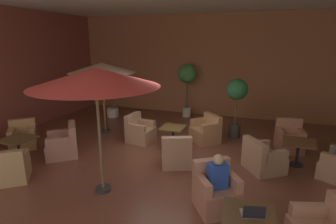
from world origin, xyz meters
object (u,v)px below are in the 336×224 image
at_px(armchair_mid_center_north, 140,132).
at_px(patron_by_window, 218,173).
at_px(armchair_rear_right_north, 10,169).
at_px(patio_umbrella_center_beige, 96,78).
at_px(armchair_rear_right_south, 23,137).
at_px(potted_tree_left_corner, 187,77).
at_px(armchair_mid_center_east, 176,153).
at_px(cafe_table_front_left, 248,221).
at_px(cafe_table_front_right, 298,146).
at_px(cafe_table_mid_center, 173,132).
at_px(potted_tree_mid_left, 111,91).
at_px(potted_tree_mid_right, 237,97).
at_px(cafe_table_rear_right, 18,143).
at_px(armchair_mid_center_south, 206,132).
at_px(armchair_front_right_north, 289,139).
at_px(armchair_rear_right_east, 63,144).
at_px(armchair_front_right_east, 263,159).
at_px(armchair_front_left_south, 216,192).
at_px(open_laptop, 253,213).
at_px(iced_drink_cup, 251,214).
at_px(patio_umbrella_tall_red, 102,68).

xyz_separation_m(armchair_mid_center_north, patron_by_window, (2.83, -2.72, 0.43)).
bearing_deg(armchair_rear_right_north, patron_by_window, 5.89).
height_order(patio_umbrella_center_beige, patron_by_window, patio_umbrella_center_beige).
bearing_deg(armchair_rear_right_south, potted_tree_left_corner, 52.31).
distance_m(armchair_mid_center_east, patron_by_window, 2.03).
bearing_deg(cafe_table_front_left, armchair_rear_right_north, 175.47).
xyz_separation_m(cafe_table_front_right, cafe_table_mid_center, (-3.32, 0.06, -0.03)).
height_order(potted_tree_mid_left, potted_tree_mid_right, potted_tree_mid_right).
xyz_separation_m(cafe_table_rear_right, patron_by_window, (5.19, -0.38, 0.25)).
xyz_separation_m(armchair_mid_center_north, armchair_mid_center_south, (1.95, 0.66, 0.00)).
xyz_separation_m(armchair_mid_center_east, potted_tree_mid_right, (1.18, 2.56, 1.04)).
distance_m(armchair_front_right_north, armchair_rear_right_east, 6.35).
relative_size(cafe_table_front_right, armchair_mid_center_south, 0.73).
xyz_separation_m(armchair_front_right_north, patron_by_window, (-1.50, -3.52, 0.43)).
bearing_deg(armchair_mid_center_north, cafe_table_rear_right, -135.09).
height_order(armchair_front_right_north, armchair_front_right_east, armchair_front_right_north).
bearing_deg(armchair_rear_right_south, armchair_mid_center_east, 4.37).
distance_m(cafe_table_mid_center, armchair_mid_center_east, 1.16).
distance_m(armchair_front_left_south, open_laptop, 1.20).
height_order(armchair_front_left_south, armchair_front_right_east, armchair_front_left_south).
height_order(armchair_front_right_east, armchair_mid_center_north, armchair_mid_center_north).
relative_size(cafe_table_front_right, armchair_rear_right_east, 0.69).
relative_size(armchair_front_right_north, potted_tree_left_corner, 0.41).
relative_size(cafe_table_front_right, armchair_rear_right_north, 0.76).
bearing_deg(armchair_rear_right_south, patio_umbrella_center_beige, -20.12).
height_order(armchair_rear_right_north, potted_tree_left_corner, potted_tree_left_corner).
bearing_deg(armchair_rear_right_east, iced_drink_cup, -21.83).
distance_m(armchair_mid_center_south, armchair_rear_right_east, 4.17).
xyz_separation_m(armchair_front_right_east, potted_tree_mid_left, (-5.91, 2.98, 0.78)).
height_order(cafe_table_mid_center, open_laptop, open_laptop).
bearing_deg(patio_umbrella_center_beige, cafe_table_front_right, 33.80).
distance_m(armchair_front_left_south, potted_tree_left_corner, 6.44).
bearing_deg(patio_umbrella_center_beige, armchair_rear_right_north, -171.35).
bearing_deg(cafe_table_mid_center, open_laptop, -56.08).
bearing_deg(armchair_mid_center_south, patio_umbrella_center_beige, -112.57).
xyz_separation_m(patron_by_window, open_laptop, (0.65, -0.91, -0.06)).
xyz_separation_m(cafe_table_front_left, armchair_rear_right_east, (-4.95, 1.93, -0.20)).
relative_size(armchair_rear_right_south, patio_umbrella_tall_red, 0.44).
bearing_deg(potted_tree_left_corner, potted_tree_mid_right, -41.19).
bearing_deg(armchair_front_right_east, armchair_front_left_south, -113.33).
height_order(cafe_table_rear_right, armchair_rear_right_east, armchair_rear_right_east).
xyz_separation_m(cafe_table_rear_right, patio_umbrella_center_beige, (2.84, -0.51, 1.88)).
height_order(potted_tree_mid_right, open_laptop, potted_tree_mid_right).
bearing_deg(potted_tree_mid_left, potted_tree_mid_right, -9.36).
bearing_deg(armchair_rear_right_south, patron_by_window, -11.19).
relative_size(armchair_mid_center_north, armchair_rear_right_east, 0.76).
height_order(armchair_rear_right_south, potted_tree_left_corner, potted_tree_left_corner).
relative_size(armchair_front_right_north, armchair_mid_center_east, 0.90).
bearing_deg(potted_tree_left_corner, armchair_front_right_north, -33.11).
xyz_separation_m(armchair_rear_right_north, open_laptop, (5.18, -0.44, 0.39)).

